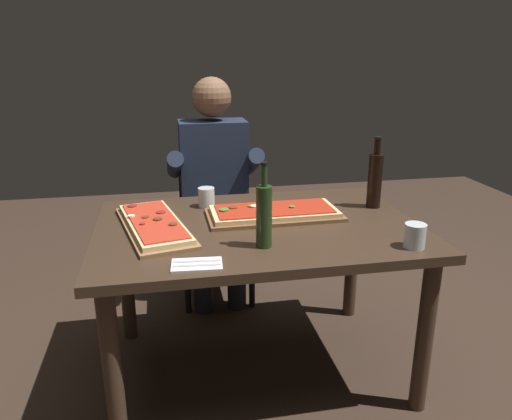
# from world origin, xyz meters

# --- Properties ---
(ground_plane) EXTENTS (6.40, 6.40, 0.00)m
(ground_plane) POSITION_xyz_m (0.00, 0.00, 0.00)
(ground_plane) COLOR #38281E
(dining_table) EXTENTS (1.40, 0.96, 0.74)m
(dining_table) POSITION_xyz_m (0.00, 0.00, 0.64)
(dining_table) COLOR #3D2B1E
(dining_table) RESTS_ON ground_plane
(pizza_rectangular_front) EXTENTS (0.61, 0.28, 0.05)m
(pizza_rectangular_front) POSITION_xyz_m (0.09, 0.08, 0.76)
(pizza_rectangular_front) COLOR brown
(pizza_rectangular_front) RESTS_ON dining_table
(pizza_rectangular_left) EXTENTS (0.36, 0.64, 0.05)m
(pizza_rectangular_left) POSITION_xyz_m (-0.45, 0.03, 0.76)
(pizza_rectangular_left) COLOR olive
(pizza_rectangular_left) RESTS_ON dining_table
(wine_bottle_dark) EXTENTS (0.06, 0.06, 0.34)m
(wine_bottle_dark) POSITION_xyz_m (-0.03, -0.25, 0.87)
(wine_bottle_dark) COLOR #233819
(wine_bottle_dark) RESTS_ON dining_table
(oil_bottle_amber) EXTENTS (0.07, 0.07, 0.34)m
(oil_bottle_amber) POSITION_xyz_m (0.60, 0.14, 0.88)
(oil_bottle_amber) COLOR black
(oil_bottle_amber) RESTS_ON dining_table
(tumbler_near_camera) EXTENTS (0.08, 0.08, 0.10)m
(tumbler_near_camera) POSITION_xyz_m (-0.20, 0.30, 0.78)
(tumbler_near_camera) COLOR silver
(tumbler_near_camera) RESTS_ON dining_table
(tumbler_far_side) EXTENTS (0.08, 0.08, 0.10)m
(tumbler_far_side) POSITION_xyz_m (0.54, -0.37, 0.78)
(tumbler_far_side) COLOR silver
(tumbler_far_side) RESTS_ON dining_table
(napkin_cutlery_set) EXTENTS (0.19, 0.12, 0.01)m
(napkin_cutlery_set) POSITION_xyz_m (-0.30, -0.38, 0.74)
(napkin_cutlery_set) COLOR white
(napkin_cutlery_set) RESTS_ON dining_table
(diner_chair) EXTENTS (0.44, 0.44, 0.87)m
(diner_chair) POSITION_xyz_m (-0.11, 0.86, 0.49)
(diner_chair) COLOR black
(diner_chair) RESTS_ON ground_plane
(seated_diner) EXTENTS (0.53, 0.41, 1.33)m
(seated_diner) POSITION_xyz_m (-0.11, 0.74, 0.74)
(seated_diner) COLOR #23232D
(seated_diner) RESTS_ON ground_plane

